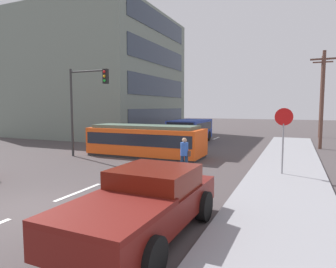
{
  "coord_description": "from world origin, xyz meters",
  "views": [
    {
      "loc": [
        7.09,
        -6.18,
        3.07
      ],
      "look_at": [
        0.51,
        8.87,
        1.54
      ],
      "focal_mm": 31.3,
      "sensor_mm": 36.0,
      "label": 1
    }
  ],
  "objects_px": {
    "pedestrian_crossing": "(184,154)",
    "pickup_truck_parked": "(145,203)",
    "city_bus": "(190,130)",
    "utility_pole_mid": "(322,98)",
    "streetcar_tram": "(146,140)",
    "traffic_light_mast": "(85,96)",
    "stop_sign": "(284,127)",
    "utility_pole_far": "(321,95)"
  },
  "relations": [
    {
      "from": "stop_sign",
      "to": "pedestrian_crossing",
      "type": "bearing_deg",
      "value": -163.32
    },
    {
      "from": "pickup_truck_parked",
      "to": "traffic_light_mast",
      "type": "bearing_deg",
      "value": 135.75
    },
    {
      "from": "utility_pole_mid",
      "to": "utility_pole_far",
      "type": "height_order",
      "value": "utility_pole_far"
    },
    {
      "from": "pedestrian_crossing",
      "to": "pickup_truck_parked",
      "type": "distance_m",
      "value": 6.56
    },
    {
      "from": "pickup_truck_parked",
      "to": "utility_pole_mid",
      "type": "xyz_separation_m",
      "value": [
        4.92,
        17.93,
        2.91
      ]
    },
    {
      "from": "streetcar_tram",
      "to": "city_bus",
      "type": "height_order",
      "value": "streetcar_tram"
    },
    {
      "from": "streetcar_tram",
      "to": "pedestrian_crossing",
      "type": "distance_m",
      "value": 5.36
    },
    {
      "from": "city_bus",
      "to": "pickup_truck_parked",
      "type": "distance_m",
      "value": 18.59
    },
    {
      "from": "stop_sign",
      "to": "utility_pole_mid",
      "type": "distance_m",
      "value": 10.63
    },
    {
      "from": "city_bus",
      "to": "traffic_light_mast",
      "type": "bearing_deg",
      "value": -109.13
    },
    {
      "from": "city_bus",
      "to": "pickup_truck_parked",
      "type": "xyz_separation_m",
      "value": [
        5.1,
        -17.87,
        -0.31
      ]
    },
    {
      "from": "utility_pole_far",
      "to": "streetcar_tram",
      "type": "bearing_deg",
      "value": -122.46
    },
    {
      "from": "pedestrian_crossing",
      "to": "traffic_light_mast",
      "type": "bearing_deg",
      "value": 165.56
    },
    {
      "from": "pickup_truck_parked",
      "to": "utility_pole_far",
      "type": "relative_size",
      "value": 0.63
    },
    {
      "from": "city_bus",
      "to": "utility_pole_far",
      "type": "height_order",
      "value": "utility_pole_far"
    },
    {
      "from": "traffic_light_mast",
      "to": "utility_pole_far",
      "type": "height_order",
      "value": "utility_pole_far"
    },
    {
      "from": "stop_sign",
      "to": "utility_pole_far",
      "type": "bearing_deg",
      "value": 82.02
    },
    {
      "from": "pickup_truck_parked",
      "to": "stop_sign",
      "type": "relative_size",
      "value": 1.75
    },
    {
      "from": "utility_pole_mid",
      "to": "traffic_light_mast",
      "type": "bearing_deg",
      "value": -143.99
    },
    {
      "from": "city_bus",
      "to": "utility_pole_mid",
      "type": "distance_m",
      "value": 10.35
    },
    {
      "from": "pedestrian_crossing",
      "to": "utility_pole_far",
      "type": "bearing_deg",
      "value": 71.62
    },
    {
      "from": "streetcar_tram",
      "to": "utility_pole_mid",
      "type": "height_order",
      "value": "utility_pole_mid"
    },
    {
      "from": "city_bus",
      "to": "pedestrian_crossing",
      "type": "xyz_separation_m",
      "value": [
        3.72,
        -11.46,
        -0.17
      ]
    },
    {
      "from": "streetcar_tram",
      "to": "stop_sign",
      "type": "bearing_deg",
      "value": -16.67
    },
    {
      "from": "city_bus",
      "to": "stop_sign",
      "type": "xyz_separation_m",
      "value": [
        7.84,
        -10.23,
        1.08
      ]
    },
    {
      "from": "city_bus",
      "to": "streetcar_tram",
      "type": "bearing_deg",
      "value": -91.53
    },
    {
      "from": "city_bus",
      "to": "utility_pole_far",
      "type": "xyz_separation_m",
      "value": [
        10.55,
        9.1,
        3.1
      ]
    },
    {
      "from": "city_bus",
      "to": "pedestrian_crossing",
      "type": "bearing_deg",
      "value": -72.02
    },
    {
      "from": "traffic_light_mast",
      "to": "city_bus",
      "type": "bearing_deg",
      "value": 70.87
    },
    {
      "from": "city_bus",
      "to": "stop_sign",
      "type": "height_order",
      "value": "stop_sign"
    },
    {
      "from": "traffic_light_mast",
      "to": "pickup_truck_parked",
      "type": "bearing_deg",
      "value": -44.25
    },
    {
      "from": "pedestrian_crossing",
      "to": "utility_pole_mid",
      "type": "relative_size",
      "value": 0.24
    },
    {
      "from": "utility_pole_mid",
      "to": "utility_pole_far",
      "type": "relative_size",
      "value": 0.88
    },
    {
      "from": "pedestrian_crossing",
      "to": "pickup_truck_parked",
      "type": "height_order",
      "value": "pedestrian_crossing"
    },
    {
      "from": "pedestrian_crossing",
      "to": "pickup_truck_parked",
      "type": "bearing_deg",
      "value": -77.86
    },
    {
      "from": "pickup_truck_parked",
      "to": "stop_sign",
      "type": "distance_m",
      "value": 8.24
    },
    {
      "from": "streetcar_tram",
      "to": "city_bus",
      "type": "relative_size",
      "value": 1.35
    },
    {
      "from": "city_bus",
      "to": "pedestrian_crossing",
      "type": "relative_size",
      "value": 3.21
    },
    {
      "from": "traffic_light_mast",
      "to": "streetcar_tram",
      "type": "bearing_deg",
      "value": 30.21
    },
    {
      "from": "pickup_truck_parked",
      "to": "traffic_light_mast",
      "type": "relative_size",
      "value": 0.94
    },
    {
      "from": "streetcar_tram",
      "to": "utility_pole_mid",
      "type": "distance_m",
      "value": 13.19
    },
    {
      "from": "pedestrian_crossing",
      "to": "utility_pole_far",
      "type": "height_order",
      "value": "utility_pole_far"
    }
  ]
}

